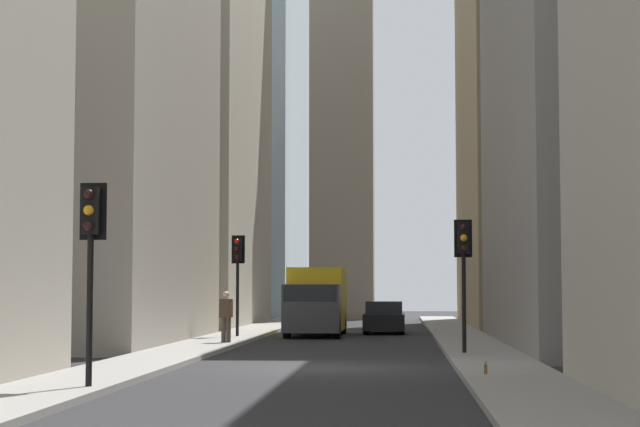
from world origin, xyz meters
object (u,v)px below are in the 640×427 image
Objects in this scene: sedan_black at (384,318)px; traffic_light_far_junction at (238,262)px; traffic_light_foreground at (91,236)px; discarded_bottle at (486,369)px; traffic_light_midblock at (464,254)px; delivery_truck at (316,301)px; pedestrian at (226,314)px.

sedan_black is 8.69m from traffic_light_far_junction.
discarded_bottle is at bearing -65.55° from traffic_light_foreground.
sedan_black is at bearing 8.71° from traffic_light_midblock.
delivery_truck reaches higher than discarded_bottle.
traffic_light_far_junction is at bearing 4.05° from pedestrian.
discarded_bottle is at bearing -174.09° from sedan_black.
traffic_light_far_junction is (-6.21, 5.61, 2.35)m from sedan_black.
delivery_truck is 25.28m from traffic_light_foreground.
pedestrian is (-11.12, 5.26, 0.43)m from sedan_black.
traffic_light_midblock is at bearing -0.08° from discarded_bottle.
sedan_black is 15.93× the size of discarded_bottle.
traffic_light_far_junction reaches higher than discarded_bottle.
delivery_truck is 1.65× the size of traffic_light_far_junction.
pedestrian reaches higher than sedan_black.
traffic_light_foreground reaches higher than sedan_black.
traffic_light_foreground reaches higher than pedestrian.
traffic_light_far_junction is 5.28m from pedestrian.
traffic_light_foreground is 1.01× the size of traffic_light_midblock.
traffic_light_far_junction reaches higher than delivery_truck.
sedan_black is 28.40m from traffic_light_foreground.
sedan_black is 16.84m from traffic_light_midblock.
traffic_light_midblock is 9.64m from pedestrian.
traffic_light_midblock reaches higher than pedestrian.
sedan_black is 12.31m from pedestrian.
sedan_black is 24.45m from discarded_bottle.
delivery_truck is 3.71× the size of pedestrian.
pedestrian is at bearing 163.73° from delivery_truck.
discarded_bottle is (-21.61, -5.32, -1.21)m from delivery_truck.
sedan_black is (2.70, -2.80, -0.80)m from delivery_truck.
discarded_bottle is (-7.83, 0.01, -2.71)m from traffic_light_midblock.
sedan_black is at bearing -10.59° from traffic_light_foreground.
delivery_truck is 1.68× the size of traffic_light_midblock.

